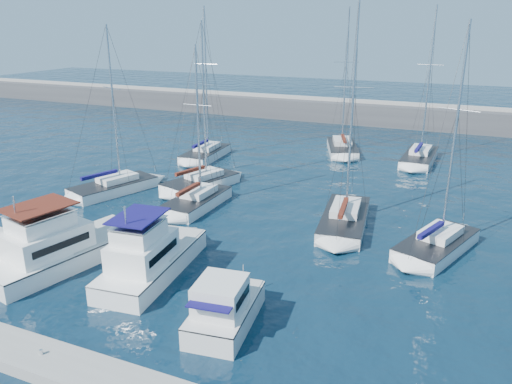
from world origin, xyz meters
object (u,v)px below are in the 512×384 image
at_px(motor_yacht_port_inner, 60,248).
at_px(sailboat_mid_d, 345,219).
at_px(sailboat_mid_e, 437,244).
at_px(sailboat_back_b, 342,148).
at_px(sailboat_mid_b, 201,182).
at_px(sailboat_back_a, 206,153).
at_px(sailboat_back_c, 419,157).
at_px(motor_yacht_stbd_outer, 224,310).
at_px(sailboat_mid_c, 197,201).
at_px(motor_yacht_stbd_inner, 149,259).
at_px(sailboat_mid_a, 114,187).

height_order(motor_yacht_port_inner, sailboat_mid_d, sailboat_mid_d).
xyz_separation_m(sailboat_mid_e, sailboat_back_b, (-12.55, 24.04, 0.00)).
distance_m(sailboat_mid_b, sailboat_mid_e, 21.97).
relative_size(sailboat_mid_d, sailboat_back_a, 0.99).
bearing_deg(sailboat_back_c, sailboat_mid_e, -78.77).
relative_size(sailboat_back_a, sailboat_back_b, 1.00).
distance_m(motor_yacht_stbd_outer, sailboat_mid_e, 16.31).
distance_m(sailboat_mid_c, sailboat_back_a, 15.82).
xyz_separation_m(motor_yacht_stbd_inner, sailboat_back_a, (-10.37, 25.74, -0.58)).
relative_size(motor_yacht_port_inner, sailboat_mid_e, 0.71).
bearing_deg(sailboat_mid_b, motor_yacht_stbd_outer, -39.61).
distance_m(sailboat_mid_c, sailboat_mid_e, 19.11).
bearing_deg(sailboat_back_a, sailboat_mid_c, -67.05).
height_order(sailboat_mid_c, sailboat_back_c, sailboat_back_c).
height_order(motor_yacht_stbd_outer, sailboat_back_a, sailboat_back_a).
bearing_deg(sailboat_mid_d, sailboat_mid_c, 177.45).
relative_size(motor_yacht_port_inner, sailboat_mid_b, 0.72).
bearing_deg(sailboat_back_b, sailboat_mid_d, -94.22).
relative_size(motor_yacht_port_inner, sailboat_back_a, 0.65).
relative_size(sailboat_mid_c, sailboat_mid_d, 0.81).
bearing_deg(sailboat_back_b, motor_yacht_stbd_inner, -114.06).
xyz_separation_m(motor_yacht_stbd_inner, sailboat_mid_b, (-5.54, 16.11, -0.60)).
height_order(sailboat_mid_e, sailboat_back_a, sailboat_back_a).
bearing_deg(sailboat_mid_c, sailboat_back_c, 56.33).
height_order(sailboat_mid_c, sailboat_back_a, sailboat_back_a).
relative_size(sailboat_mid_a, sailboat_back_b, 0.89).
xyz_separation_m(motor_yacht_port_inner, motor_yacht_stbd_inner, (6.09, 0.99, 0.00)).
xyz_separation_m(motor_yacht_stbd_outer, sailboat_back_b, (-3.38, 37.53, -0.40)).
bearing_deg(sailboat_back_a, motor_yacht_stbd_outer, -62.76).
bearing_deg(sailboat_mid_a, sailboat_mid_e, 16.89).
distance_m(motor_yacht_stbd_inner, motor_yacht_stbd_outer, 7.18).
distance_m(motor_yacht_port_inner, sailboat_mid_c, 12.85).
distance_m(sailboat_mid_e, sailboat_back_a, 30.19).
bearing_deg(sailboat_mid_d, sailboat_back_b, 97.29).
bearing_deg(motor_yacht_port_inner, motor_yacht_stbd_inner, 22.13).
bearing_deg(sailboat_back_c, motor_yacht_stbd_outer, -96.25).
height_order(sailboat_mid_c, sailboat_mid_e, sailboat_mid_e).
bearing_deg(sailboat_mid_d, motor_yacht_stbd_outer, -105.95).
height_order(sailboat_mid_a, sailboat_mid_c, sailboat_mid_a).
xyz_separation_m(sailboat_mid_a, sailboat_back_a, (1.81, 13.87, 0.02)).
bearing_deg(sailboat_mid_d, sailboat_mid_a, 174.60).
bearing_deg(sailboat_mid_d, motor_yacht_port_inner, -145.17).
relative_size(motor_yacht_stbd_inner, sailboat_mid_d, 0.57).
xyz_separation_m(sailboat_mid_d, sailboat_mid_e, (6.81, -2.03, 0.00)).
xyz_separation_m(sailboat_mid_a, sailboat_back_c, (24.25, 21.88, 0.01)).
bearing_deg(sailboat_mid_a, sailboat_back_b, 75.56).
distance_m(sailboat_mid_d, sailboat_back_c, 21.41).
bearing_deg(sailboat_mid_a, sailboat_mid_c, 17.55).
bearing_deg(sailboat_back_c, motor_yacht_stbd_inner, -107.37).
bearing_deg(sailboat_mid_b, sailboat_back_b, 82.76).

